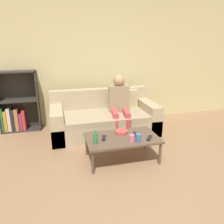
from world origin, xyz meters
TOP-DOWN VIEW (x-y plane):
  - ground_plane at (0.00, 0.00)m, footprint 22.00×22.00m
  - wall_back at (0.00, 2.64)m, footprint 12.00×0.06m
  - couch at (-0.04, 1.95)m, footprint 2.00×0.97m
  - bookshelf at (-1.69, 2.49)m, footprint 0.75×0.28m
  - coffee_table at (-0.02, 0.84)m, footprint 1.07×0.63m
  - person_adult at (0.24, 1.86)m, footprint 0.44×0.70m
  - cup_near at (0.16, 0.65)m, footprint 0.08×0.08m
  - cup_far at (0.07, 0.66)m, footprint 0.07×0.07m
  - tv_remote_0 at (0.20, 0.86)m, footprint 0.07×0.18m
  - tv_remote_1 at (0.35, 0.69)m, footprint 0.14×0.16m
  - tv_remote_2 at (-0.29, 0.87)m, footprint 0.09×0.18m
  - snack_bowl at (0.01, 0.99)m, footprint 0.19×0.19m
  - bottle at (-0.44, 0.74)m, footprint 0.06×0.06m

SIDE VIEW (x-z plane):
  - ground_plane at x=0.00m, z-range 0.00..0.00m
  - couch at x=-0.04m, z-range -0.13..0.67m
  - coffee_table at x=-0.02m, z-range 0.15..0.51m
  - tv_remote_0 at x=0.20m, z-range 0.36..0.39m
  - tv_remote_1 at x=0.35m, z-range 0.36..0.39m
  - tv_remote_2 at x=-0.29m, z-range 0.36..0.39m
  - snack_bowl at x=0.01m, z-range 0.36..0.41m
  - cup_far at x=0.07m, z-range 0.36..0.47m
  - cup_near at x=0.16m, z-range 0.36..0.47m
  - bottle at x=-0.44m, z-range 0.35..0.55m
  - bookshelf at x=-1.69m, z-range -0.14..1.05m
  - person_adult at x=0.24m, z-range 0.09..1.21m
  - wall_back at x=0.00m, z-range 0.00..2.60m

